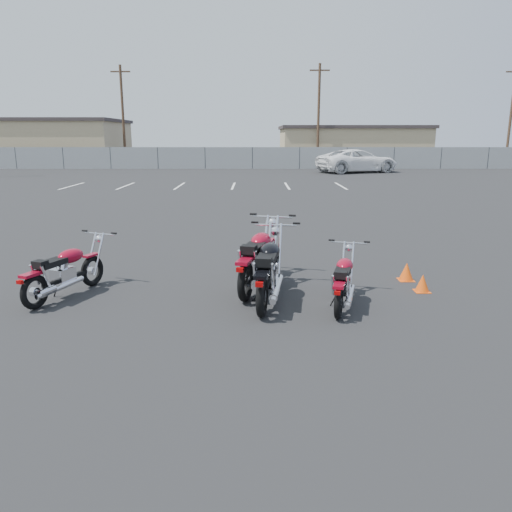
{
  "coord_description": "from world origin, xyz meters",
  "views": [
    {
      "loc": [
        0.17,
        -7.93,
        2.71
      ],
      "look_at": [
        0.2,
        0.6,
        0.65
      ],
      "focal_mm": 35.0,
      "sensor_mm": 36.0,
      "label": 1
    }
  ],
  "objects_px": {
    "motorcycle_front_red": "(65,272)",
    "motorcycle_third_red": "(259,259)",
    "motorcycle_second_black": "(269,270)",
    "motorcycle_rear_red": "(344,281)",
    "white_van": "(358,154)"
  },
  "relations": [
    {
      "from": "motorcycle_front_red",
      "to": "motorcycle_rear_red",
      "type": "xyz_separation_m",
      "value": [
        4.7,
        -0.47,
        -0.03
      ]
    },
    {
      "from": "motorcycle_front_red",
      "to": "motorcycle_second_black",
      "type": "bearing_deg",
      "value": -3.42
    },
    {
      "from": "motorcycle_third_red",
      "to": "white_van",
      "type": "xyz_separation_m",
      "value": [
        7.77,
        29.73,
        0.83
      ]
    },
    {
      "from": "motorcycle_third_red",
      "to": "motorcycle_front_red",
      "type": "bearing_deg",
      "value": -170.77
    },
    {
      "from": "motorcycle_front_red",
      "to": "motorcycle_second_black",
      "type": "height_order",
      "value": "motorcycle_second_black"
    },
    {
      "from": "white_van",
      "to": "motorcycle_third_red",
      "type": "bearing_deg",
      "value": 144.59
    },
    {
      "from": "motorcycle_third_red",
      "to": "motorcycle_rear_red",
      "type": "xyz_separation_m",
      "value": [
        1.37,
        -1.01,
        -0.13
      ]
    },
    {
      "from": "motorcycle_second_black",
      "to": "motorcycle_front_red",
      "type": "bearing_deg",
      "value": 176.58
    },
    {
      "from": "motorcycle_third_red",
      "to": "white_van",
      "type": "height_order",
      "value": "white_van"
    },
    {
      "from": "motorcycle_second_black",
      "to": "motorcycle_rear_red",
      "type": "bearing_deg",
      "value": -12.38
    },
    {
      "from": "motorcycle_third_red",
      "to": "white_van",
      "type": "relative_size",
      "value": 0.34
    },
    {
      "from": "motorcycle_front_red",
      "to": "motorcycle_third_red",
      "type": "relative_size",
      "value": 0.82
    },
    {
      "from": "motorcycle_second_black",
      "to": "motorcycle_third_red",
      "type": "bearing_deg",
      "value": 102.49
    },
    {
      "from": "motorcycle_third_red",
      "to": "motorcycle_rear_red",
      "type": "relative_size",
      "value": 1.3
    },
    {
      "from": "motorcycle_second_black",
      "to": "motorcycle_third_red",
      "type": "height_order",
      "value": "motorcycle_third_red"
    }
  ]
}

